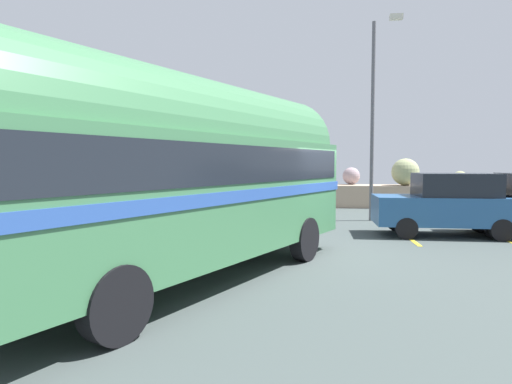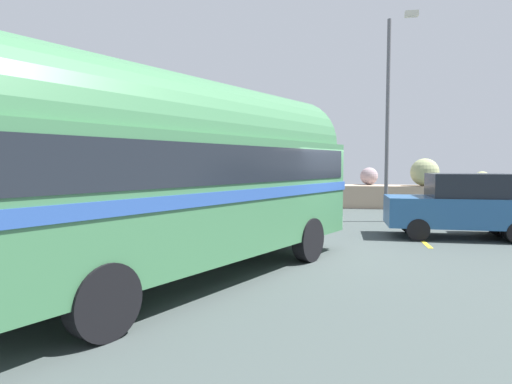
% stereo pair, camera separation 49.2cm
% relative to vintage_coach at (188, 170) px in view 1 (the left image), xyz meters
% --- Properties ---
extents(ground, '(32.00, 26.00, 0.02)m').
position_rel_vintage_coach_xyz_m(ground, '(1.98, 2.60, -2.04)').
color(ground, '#3D4645').
extents(breakwater, '(31.36, 2.28, 2.50)m').
position_rel_vintage_coach_xyz_m(breakwater, '(1.52, 14.39, -1.31)').
color(breakwater, tan).
rests_on(breakwater, ground).
extents(vintage_coach, '(5.75, 8.80, 3.70)m').
position_rel_vintage_coach_xyz_m(vintage_coach, '(0.00, 0.00, 0.00)').
color(vintage_coach, black).
rests_on(vintage_coach, ground).
extents(parked_car_nearest, '(4.11, 1.74, 1.86)m').
position_rel_vintage_coach_xyz_m(parked_car_nearest, '(6.26, 5.76, -1.08)').
color(parked_car_nearest, black).
rests_on(parked_car_nearest, ground).
extents(lamp_post, '(0.94, 0.91, 7.36)m').
position_rel_vintage_coach_xyz_m(lamp_post, '(4.55, 8.93, 2.05)').
color(lamp_post, '#5B5B60').
rests_on(lamp_post, ground).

